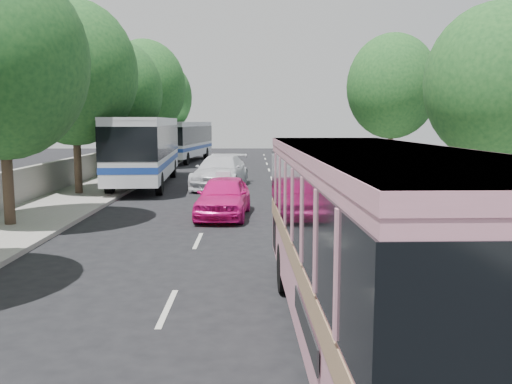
{
  "coord_description": "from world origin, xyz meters",
  "views": [
    {
      "loc": [
        -0.23,
        -12.22,
        3.64
      ],
      "look_at": [
        -0.13,
        3.27,
        1.6
      ],
      "focal_mm": 38.0,
      "sensor_mm": 36.0,
      "label": 1
    }
  ],
  "objects_px": {
    "pink_taxi": "(223,196)",
    "white_pickup": "(220,172)",
    "tour_coach_rear": "(185,138)",
    "pink_bus": "(375,227)",
    "tour_coach_front": "(145,145)"
  },
  "relations": [
    {
      "from": "pink_bus",
      "to": "white_pickup",
      "type": "distance_m",
      "value": 21.66
    },
    {
      "from": "pink_bus",
      "to": "tour_coach_rear",
      "type": "relative_size",
      "value": 0.84
    },
    {
      "from": "pink_taxi",
      "to": "tour_coach_front",
      "type": "height_order",
      "value": "tour_coach_front"
    },
    {
      "from": "white_pickup",
      "to": "tour_coach_rear",
      "type": "xyz_separation_m",
      "value": [
        -4.3,
        19.38,
        1.26
      ]
    },
    {
      "from": "pink_taxi",
      "to": "tour_coach_front",
      "type": "relative_size",
      "value": 0.36
    },
    {
      "from": "tour_coach_front",
      "to": "pink_bus",
      "type": "bearing_deg",
      "value": -74.33
    },
    {
      "from": "tour_coach_front",
      "to": "tour_coach_rear",
      "type": "distance_m",
      "value": 18.15
    },
    {
      "from": "pink_bus",
      "to": "tour_coach_front",
      "type": "distance_m",
      "value": 23.91
    },
    {
      "from": "tour_coach_rear",
      "to": "white_pickup",
      "type": "bearing_deg",
      "value": -70.66
    },
    {
      "from": "pink_taxi",
      "to": "white_pickup",
      "type": "bearing_deg",
      "value": 98.1
    },
    {
      "from": "pink_taxi",
      "to": "tour_coach_rear",
      "type": "relative_size",
      "value": 0.38
    },
    {
      "from": "pink_bus",
      "to": "white_pickup",
      "type": "height_order",
      "value": "pink_bus"
    },
    {
      "from": "pink_taxi",
      "to": "white_pickup",
      "type": "distance_m",
      "value": 9.14
    },
    {
      "from": "white_pickup",
      "to": "pink_bus",
      "type": "bearing_deg",
      "value": -72.57
    },
    {
      "from": "white_pickup",
      "to": "tour_coach_rear",
      "type": "height_order",
      "value": "tour_coach_rear"
    }
  ]
}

